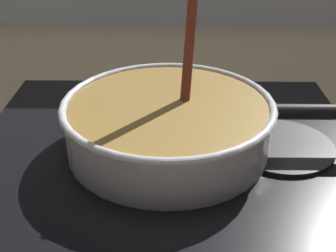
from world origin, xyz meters
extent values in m
cube|color=#9E8466|center=(0.00, 0.00, -0.02)|extent=(2.40, 1.60, 0.04)
cube|color=black|center=(0.06, 0.14, 0.01)|extent=(0.56, 0.48, 0.01)
torus|color=#592D0C|center=(0.06, 0.14, 0.02)|extent=(0.18, 0.18, 0.01)
cylinder|color=#262628|center=(0.22, 0.14, 0.01)|extent=(0.15, 0.15, 0.01)
cylinder|color=silver|center=(0.06, 0.14, 0.05)|extent=(0.29, 0.29, 0.07)
cylinder|color=olive|center=(0.06, 0.14, 0.05)|extent=(0.27, 0.27, 0.06)
torus|color=silver|center=(0.06, 0.14, 0.08)|extent=(0.30, 0.30, 0.01)
cylinder|color=black|center=(0.27, 0.14, 0.07)|extent=(0.14, 0.02, 0.02)
cylinder|color=#EDD88C|center=(0.10, 0.17, 0.07)|extent=(0.03, 0.03, 0.01)
cylinder|color=beige|center=(0.03, 0.24, 0.07)|extent=(0.03, 0.03, 0.01)
cylinder|color=#E5CC7A|center=(0.16, 0.15, 0.07)|extent=(0.03, 0.03, 0.01)
cylinder|color=#EDD88C|center=(0.14, 0.21, 0.07)|extent=(0.03, 0.03, 0.01)
cylinder|color=#EDD88C|center=(0.05, 0.14, 0.07)|extent=(0.03, 0.03, 0.01)
cylinder|color=beige|center=(0.00, 0.18, 0.07)|extent=(0.03, 0.03, 0.01)
cylinder|color=maroon|center=(0.09, 0.19, 0.18)|extent=(0.03, 0.10, 0.23)
cube|color=brown|center=(0.08, 0.15, 0.07)|extent=(0.04, 0.05, 0.01)
camera|label=1|loc=(0.07, -0.40, 0.35)|focal=46.82mm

